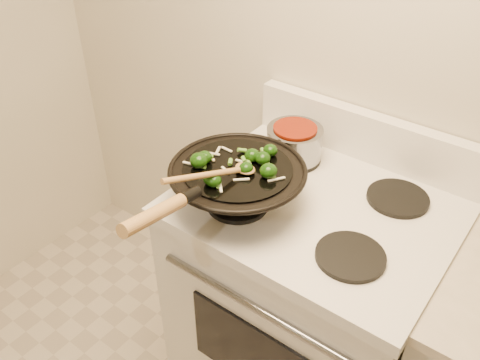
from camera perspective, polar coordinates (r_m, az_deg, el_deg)
The scene contains 5 objects.
stove at distance 1.81m, azimuth 7.49°, elevation -13.66°, with size 0.78×0.67×1.08m.
wok at distance 1.42m, azimuth -0.38°, elevation -0.43°, with size 0.39×0.64×0.24m.
stirfry at distance 1.37m, azimuth -0.64°, elevation 1.70°, with size 0.27×0.25×0.04m.
wooden_spoon at distance 1.32m, azimuth -1.90°, elevation 0.89°, with size 0.11×0.28×0.09m.
saucepan at distance 1.64m, azimuth 6.08°, elevation 4.26°, with size 0.18×0.29×0.11m.
Camera 1 is at (0.23, 0.11, 1.84)m, focal length 38.00 mm.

